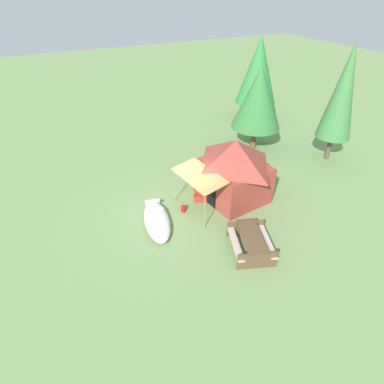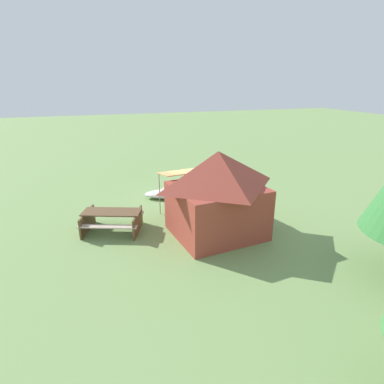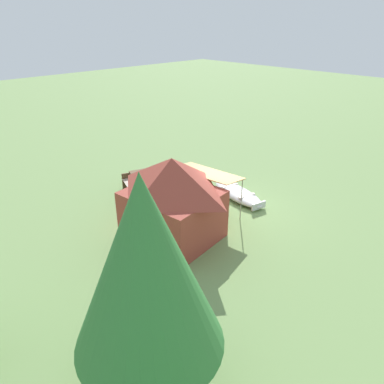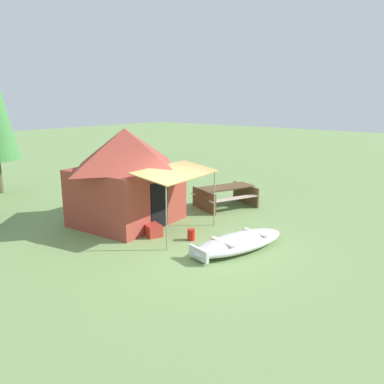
# 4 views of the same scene
# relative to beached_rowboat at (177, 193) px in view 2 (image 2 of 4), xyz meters

# --- Properties ---
(ground_plane) EXTENTS (80.00, 80.00, 0.00)m
(ground_plane) POSITION_rel_beached_rowboat_xyz_m (-0.48, 1.19, -0.19)
(ground_plane) COLOR #759555
(beached_rowboat) EXTENTS (3.00, 1.65, 0.37)m
(beached_rowboat) POSITION_rel_beached_rowboat_xyz_m (0.00, 0.00, 0.00)
(beached_rowboat) COLOR silver
(beached_rowboat) RESTS_ON ground_plane
(canvas_cabin_tent) EXTENTS (3.33, 4.15, 2.89)m
(canvas_cabin_tent) POSITION_rel_beached_rowboat_xyz_m (-0.30, 3.89, 1.31)
(canvas_cabin_tent) COLOR #9D3C30
(canvas_cabin_tent) RESTS_ON ground_plane
(picnic_table) EXTENTS (2.36, 2.06, 0.74)m
(picnic_table) POSITION_rel_beached_rowboat_xyz_m (3.06, 2.56, 0.28)
(picnic_table) COLOR brown
(picnic_table) RESTS_ON ground_plane
(cooler_box) EXTENTS (0.57, 0.68, 0.32)m
(cooler_box) POSITION_rel_beached_rowboat_xyz_m (-0.67, 2.43, -0.03)
(cooler_box) COLOR #B53529
(cooler_box) RESTS_ON ground_plane
(fuel_can) EXTENTS (0.28, 0.28, 0.30)m
(fuel_can) POSITION_rel_beached_rowboat_xyz_m (-0.27, 1.35, -0.04)
(fuel_can) COLOR red
(fuel_can) RESTS_ON ground_plane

